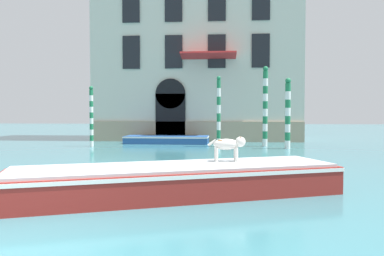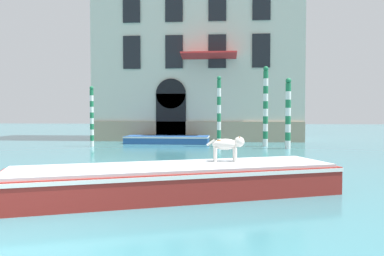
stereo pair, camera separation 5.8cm
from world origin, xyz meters
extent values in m
cube|color=beige|center=(1.56, 22.62, 9.21)|extent=(13.85, 6.00, 18.42)
cube|color=tan|center=(1.56, 19.57, 0.66)|extent=(13.85, 0.16, 1.31)
cube|color=black|center=(-0.03, 19.56, 1.55)|extent=(1.94, 0.14, 3.11)
cylinder|color=black|center=(-0.03, 19.56, 3.11)|extent=(1.94, 0.14, 1.94)
cube|color=black|center=(-2.59, 19.58, 5.79)|extent=(1.13, 0.10, 2.13)
cube|color=black|center=(0.18, 19.58, 5.79)|extent=(1.13, 0.10, 2.13)
cube|color=black|center=(2.95, 19.58, 5.79)|extent=(1.13, 0.10, 2.13)
cube|color=black|center=(5.72, 19.58, 5.79)|extent=(1.13, 0.10, 2.13)
cube|color=black|center=(-2.59, 19.58, 8.77)|extent=(1.13, 0.10, 2.13)
cube|color=black|center=(0.18, 19.58, 8.77)|extent=(1.13, 0.10, 2.13)
cube|color=black|center=(2.95, 19.58, 8.77)|extent=(1.13, 0.10, 2.13)
cube|color=black|center=(5.72, 19.58, 8.77)|extent=(1.13, 0.10, 2.13)
cube|color=#B22323|center=(2.44, 18.92, 5.45)|extent=(3.45, 1.40, 0.29)
cube|color=maroon|center=(2.26, 3.76, 0.31)|extent=(7.50, 4.33, 0.63)
cube|color=white|center=(2.26, 3.76, 0.57)|extent=(7.53, 4.37, 0.08)
cube|color=#B2B7BC|center=(2.26, 3.76, 0.66)|extent=(7.24, 4.12, 0.06)
cylinder|color=silver|center=(3.60, 4.63, 0.85)|extent=(0.08, 0.08, 0.33)
cylinder|color=silver|center=(3.61, 4.45, 0.85)|extent=(0.08, 0.08, 0.33)
cylinder|color=silver|center=(3.13, 4.60, 0.85)|extent=(0.08, 0.08, 0.33)
cylinder|color=silver|center=(3.14, 4.41, 0.85)|extent=(0.08, 0.08, 0.33)
ellipsoid|color=silver|center=(3.37, 4.52, 1.10)|extent=(0.64, 0.31, 0.27)
ellipsoid|color=brown|center=(3.28, 4.51, 1.17)|extent=(0.29, 0.21, 0.09)
sphere|color=silver|center=(3.71, 4.55, 1.15)|extent=(0.25, 0.25, 0.25)
cone|color=brown|center=(3.70, 4.62, 1.25)|extent=(0.07, 0.07, 0.10)
cone|color=brown|center=(3.71, 4.48, 1.25)|extent=(0.07, 0.07, 0.10)
cylinder|color=silver|center=(3.03, 4.49, 1.13)|extent=(0.22, 0.08, 0.18)
cube|color=#234C8C|center=(-0.07, 18.19, 0.23)|extent=(5.09, 1.93, 0.46)
cube|color=white|center=(-0.07, 18.19, 0.40)|extent=(5.12, 1.96, 0.08)
cube|color=#9EA3A8|center=(-0.07, 18.19, 0.21)|extent=(2.81, 1.42, 0.41)
cylinder|color=white|center=(5.68, 16.57, 0.21)|extent=(0.27, 0.27, 0.42)
cylinder|color=#1E7247|center=(5.68, 16.57, 0.63)|extent=(0.27, 0.27, 0.42)
cylinder|color=white|center=(5.68, 16.57, 1.05)|extent=(0.27, 0.27, 0.42)
cylinder|color=#1E7247|center=(5.68, 16.57, 1.46)|extent=(0.27, 0.27, 0.42)
cylinder|color=white|center=(5.68, 16.57, 1.88)|extent=(0.27, 0.27, 0.42)
cylinder|color=#1E7247|center=(5.68, 16.57, 2.30)|extent=(0.27, 0.27, 0.42)
cylinder|color=white|center=(5.68, 16.57, 2.72)|extent=(0.27, 0.27, 0.42)
cylinder|color=#1E7247|center=(5.68, 16.57, 3.14)|extent=(0.27, 0.27, 0.42)
cylinder|color=white|center=(5.68, 16.57, 3.55)|extent=(0.27, 0.27, 0.42)
cylinder|color=#1E7247|center=(5.68, 16.57, 3.97)|extent=(0.27, 0.27, 0.42)
sphere|color=#1E7247|center=(5.68, 16.57, 4.30)|extent=(0.28, 0.28, 0.28)
cylinder|color=white|center=(-3.91, 15.68, 0.16)|extent=(0.20, 0.20, 0.31)
cylinder|color=#1E7247|center=(-3.91, 15.68, 0.47)|extent=(0.20, 0.20, 0.31)
cylinder|color=white|center=(-3.91, 15.68, 0.78)|extent=(0.20, 0.20, 0.31)
cylinder|color=#1E7247|center=(-3.91, 15.68, 1.10)|extent=(0.20, 0.20, 0.31)
cylinder|color=white|center=(-3.91, 15.68, 1.41)|extent=(0.20, 0.20, 0.31)
cylinder|color=#1E7247|center=(-3.91, 15.68, 1.73)|extent=(0.20, 0.20, 0.31)
cylinder|color=white|center=(-3.91, 15.68, 2.04)|extent=(0.20, 0.20, 0.31)
cylinder|color=#1E7247|center=(-3.91, 15.68, 2.35)|extent=(0.20, 0.20, 0.31)
cylinder|color=white|center=(-3.91, 15.68, 2.67)|extent=(0.20, 0.20, 0.31)
cylinder|color=#1E7247|center=(-3.91, 15.68, 2.98)|extent=(0.20, 0.20, 0.31)
sphere|color=#1E7247|center=(-3.91, 15.68, 3.23)|extent=(0.21, 0.21, 0.21)
cylinder|color=white|center=(6.69, 15.24, 0.21)|extent=(0.28, 0.28, 0.42)
cylinder|color=#1E7247|center=(6.69, 15.24, 0.64)|extent=(0.28, 0.28, 0.42)
cylinder|color=white|center=(6.69, 15.24, 1.06)|extent=(0.28, 0.28, 0.42)
cylinder|color=#1E7247|center=(6.69, 15.24, 1.48)|extent=(0.28, 0.28, 0.42)
cylinder|color=white|center=(6.69, 15.24, 1.91)|extent=(0.28, 0.28, 0.42)
cylinder|color=#1E7247|center=(6.69, 15.24, 2.33)|extent=(0.28, 0.28, 0.42)
cylinder|color=white|center=(6.69, 15.24, 2.76)|extent=(0.28, 0.28, 0.42)
cylinder|color=#1E7247|center=(6.69, 15.24, 3.18)|extent=(0.28, 0.28, 0.42)
sphere|color=#1E7247|center=(6.69, 15.24, 3.52)|extent=(0.29, 0.29, 0.29)
cylinder|color=white|center=(3.10, 16.06, 0.23)|extent=(0.21, 0.21, 0.46)
cylinder|color=#1E7247|center=(3.10, 16.06, 0.69)|extent=(0.21, 0.21, 0.46)
cylinder|color=white|center=(3.10, 16.06, 1.15)|extent=(0.21, 0.21, 0.46)
cylinder|color=#1E7247|center=(3.10, 16.06, 1.60)|extent=(0.21, 0.21, 0.46)
cylinder|color=white|center=(3.10, 16.06, 2.06)|extent=(0.21, 0.21, 0.46)
cylinder|color=#1E7247|center=(3.10, 16.06, 2.52)|extent=(0.21, 0.21, 0.46)
cylinder|color=white|center=(3.10, 16.06, 2.98)|extent=(0.21, 0.21, 0.46)
cylinder|color=#1E7247|center=(3.10, 16.06, 3.44)|extent=(0.21, 0.21, 0.46)
sphere|color=#1E7247|center=(3.10, 16.06, 3.76)|extent=(0.22, 0.22, 0.22)
camera|label=1|loc=(3.25, -4.48, 1.84)|focal=35.00mm
camera|label=2|loc=(3.31, -4.47, 1.84)|focal=35.00mm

